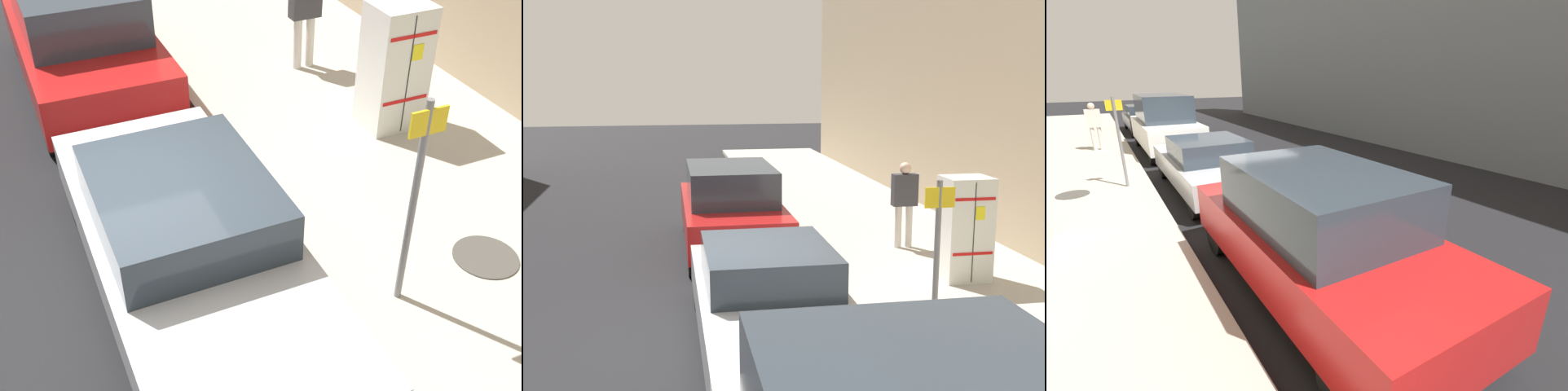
{
  "view_description": "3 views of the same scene",
  "coord_description": "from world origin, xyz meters",
  "views": [
    {
      "loc": [
        0.65,
        4.86,
        4.84
      ],
      "look_at": [
        -1.44,
        0.1,
        1.01
      ],
      "focal_mm": 45.0,
      "sensor_mm": 36.0,
      "label": 1
    },
    {
      "loc": [
        0.57,
        8.07,
        3.53
      ],
      "look_at": [
        -1.57,
        -3.86,
        1.3
      ],
      "focal_mm": 45.0,
      "sensor_mm": 36.0,
      "label": 2
    },
    {
      "loc": [
        -2.92,
        -8.5,
        2.82
      ],
      "look_at": [
        0.23,
        -3.25,
        0.71
      ],
      "focal_mm": 24.0,
      "sensor_mm": 36.0,
      "label": 3
    }
  ],
  "objects": [
    {
      "name": "street_sign_post",
      "position": [
        -2.49,
        1.13,
        1.39
      ],
      "size": [
        0.36,
        0.07,
        2.21
      ],
      "color": "slate",
      "rests_on": "sidewalk_slab"
    },
    {
      "name": "parked_sedan_dark",
      "position": [
        -0.66,
        11.83,
        0.72
      ],
      "size": [
        1.83,
        4.59,
        1.39
      ],
      "color": "black",
      "rests_on": "ground"
    },
    {
      "name": "building_facade_across",
      "position": [
        8.38,
        0.0,
        4.19
      ],
      "size": [
        2.02,
        37.4,
        8.37
      ],
      "primitive_type": "cube",
      "color": "slate",
      "rests_on": "ground"
    },
    {
      "name": "manhole_cover",
      "position": [
        -3.67,
        1.03,
        0.15
      ],
      "size": [
        0.7,
        0.7,
        0.02
      ],
      "primitive_type": "cylinder",
      "color": "#47443F",
      "rests_on": "sidewalk_slab"
    },
    {
      "name": "parked_van_white",
      "position": [
        -0.66,
        5.8,
        1.07
      ],
      "size": [
        1.92,
        5.09,
        2.15
      ],
      "color": "silver",
      "rests_on": "ground"
    },
    {
      "name": "parked_suv_red",
      "position": [
        -0.66,
        -5.0,
        0.89
      ],
      "size": [
        1.91,
        4.69,
        1.74
      ],
      "color": "red",
      "rests_on": "ground"
    },
    {
      "name": "sidewalk_slab",
      "position": [
        -3.99,
        0.0,
        0.07
      ],
      "size": [
        4.14,
        44.0,
        0.15
      ],
      "primitive_type": "cube",
      "color": "#B2ADA0",
      "rests_on": "ground"
    },
    {
      "name": "ground_plane",
      "position": [
        0.0,
        0.0,
        0.0
      ],
      "size": [
        80.0,
        80.0,
        0.0
      ],
      "primitive_type": "plane",
      "color": "black"
    },
    {
      "name": "pedestrian_standing_near",
      "position": [
        -2.98,
        6.77,
        1.16
      ],
      "size": [
        0.5,
        0.23,
        1.74
      ],
      "rotation": [
        0.0,
        0.0,
        2.8
      ],
      "color": "beige",
      "rests_on": "sidewalk_slab"
    },
    {
      "name": "parked_sedan_silver",
      "position": [
        -0.66,
        0.17,
        0.71
      ],
      "size": [
        1.84,
        4.68,
        1.37
      ],
      "color": "silver",
      "rests_on": "ground"
    }
  ]
}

